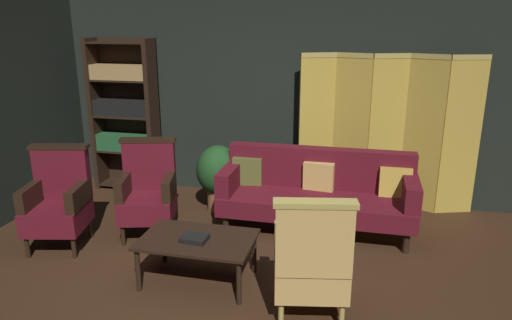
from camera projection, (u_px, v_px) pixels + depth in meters
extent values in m
plane|color=#331E11|center=(235.00, 289.00, 4.10)|extent=(10.00, 10.00, 0.00)
cube|color=black|center=(285.00, 91.00, 5.99)|extent=(7.20, 0.10, 2.80)
cube|color=#B29338|center=(316.00, 130.00, 5.84)|extent=(0.42, 0.24, 1.90)
cube|color=tan|center=(319.00, 55.00, 5.58)|extent=(0.42, 0.25, 0.06)
cube|color=#B29338|center=(351.00, 131.00, 5.78)|extent=(0.44, 0.18, 1.90)
cube|color=tan|center=(355.00, 55.00, 5.51)|extent=(0.45, 0.19, 0.06)
cube|color=#B29338|center=(386.00, 133.00, 5.69)|extent=(0.44, 0.21, 1.90)
cube|color=tan|center=(393.00, 56.00, 5.43)|extent=(0.44, 0.21, 0.06)
cube|color=#B29338|center=(423.00, 135.00, 5.60)|extent=(0.43, 0.21, 1.90)
cube|color=tan|center=(431.00, 56.00, 5.34)|extent=(0.44, 0.22, 0.06)
cube|color=#B29338|center=(461.00, 137.00, 5.49)|extent=(0.45, 0.17, 1.90)
cube|color=tan|center=(472.00, 57.00, 5.22)|extent=(0.45, 0.18, 0.06)
cube|color=black|center=(97.00, 115.00, 6.40)|extent=(0.06, 0.32, 2.05)
cube|color=black|center=(153.00, 118.00, 6.22)|extent=(0.06, 0.32, 2.05)
cube|color=black|center=(130.00, 114.00, 6.45)|extent=(0.90, 0.02, 2.05)
cube|color=black|center=(130.00, 184.00, 6.59)|extent=(0.86, 0.30, 0.02)
cube|color=black|center=(127.00, 151.00, 6.45)|extent=(0.86, 0.30, 0.02)
cube|color=#1E4C28|center=(126.00, 142.00, 6.39)|extent=(0.78, 0.22, 0.22)
cube|color=black|center=(125.00, 116.00, 6.31)|extent=(0.86, 0.30, 0.02)
cube|color=black|center=(123.00, 108.00, 6.26)|extent=(0.78, 0.22, 0.21)
cube|color=black|center=(122.00, 80.00, 6.17)|extent=(0.86, 0.30, 0.02)
cube|color=#9E7A47|center=(120.00, 72.00, 6.13)|extent=(0.78, 0.22, 0.19)
cube|color=black|center=(119.00, 43.00, 6.04)|extent=(0.86, 0.30, 0.02)
cylinder|color=black|center=(226.00, 225.00, 5.13)|extent=(0.07, 0.07, 0.22)
cylinder|color=black|center=(406.00, 242.00, 4.72)|extent=(0.07, 0.07, 0.22)
cylinder|color=black|center=(240.00, 205.00, 5.69)|extent=(0.07, 0.07, 0.22)
cylinder|color=black|center=(402.00, 219.00, 5.28)|extent=(0.07, 0.07, 0.22)
cube|color=#4C0F19|center=(316.00, 204.00, 5.15)|extent=(2.10, 0.76, 0.20)
cube|color=#4C0F19|center=(320.00, 167.00, 5.34)|extent=(2.10, 0.18, 0.46)
cube|color=#4C0F19|center=(230.00, 178.00, 5.29)|extent=(0.16, 0.68, 0.26)
cube|color=#4C0F19|center=(411.00, 192.00, 4.87)|extent=(0.16, 0.68, 0.26)
cube|color=#4C5123|center=(247.00, 172.00, 5.44)|extent=(0.35, 0.16, 0.34)
cube|color=tan|center=(319.00, 177.00, 5.26)|extent=(0.35, 0.15, 0.34)
cube|color=#B79338|center=(395.00, 183.00, 5.08)|extent=(0.35, 0.15, 0.35)
cylinder|color=black|center=(138.00, 270.00, 4.02)|extent=(0.04, 0.04, 0.39)
cylinder|color=black|center=(239.00, 283.00, 3.82)|extent=(0.04, 0.04, 0.39)
cylinder|color=black|center=(164.00, 242.00, 4.53)|extent=(0.04, 0.04, 0.39)
cylinder|color=black|center=(254.00, 252.00, 4.33)|extent=(0.04, 0.04, 0.39)
cube|color=black|center=(197.00, 240.00, 4.11)|extent=(1.00, 0.64, 0.03)
cylinder|color=tan|center=(334.00, 283.00, 3.98)|extent=(0.04, 0.04, 0.22)
cylinder|color=tan|center=(280.00, 282.00, 4.00)|extent=(0.04, 0.04, 0.22)
cylinder|color=tan|center=(342.00, 316.00, 3.54)|extent=(0.04, 0.04, 0.22)
cylinder|color=tan|center=(281.00, 314.00, 3.56)|extent=(0.04, 0.04, 0.22)
cube|color=tan|center=(310.00, 273.00, 3.70)|extent=(0.66, 0.66, 0.24)
cube|color=tan|center=(314.00, 241.00, 3.37)|extent=(0.57, 0.22, 0.54)
cube|color=tan|center=(316.00, 204.00, 3.29)|extent=(0.61, 0.24, 0.04)
cube|color=tan|center=(342.00, 247.00, 3.63)|extent=(0.18, 0.51, 0.22)
cube|color=tan|center=(280.00, 246.00, 3.65)|extent=(0.18, 0.51, 0.22)
cylinder|color=black|center=(123.00, 235.00, 4.87)|extent=(0.04, 0.04, 0.22)
cylinder|color=black|center=(167.00, 235.00, 4.89)|extent=(0.04, 0.04, 0.22)
cylinder|color=black|center=(133.00, 218.00, 5.32)|extent=(0.04, 0.04, 0.22)
cylinder|color=black|center=(173.00, 217.00, 5.33)|extent=(0.04, 0.04, 0.22)
cube|color=#4C0F19|center=(148.00, 206.00, 5.04)|extent=(0.69, 0.69, 0.24)
cube|color=#4C0F19|center=(149.00, 165.00, 5.15)|extent=(0.57, 0.26, 0.54)
cube|color=black|center=(148.00, 140.00, 5.06)|extent=(0.61, 0.28, 0.04)
cube|color=black|center=(124.00, 186.00, 4.96)|extent=(0.22, 0.51, 0.22)
cube|color=black|center=(169.00, 186.00, 4.98)|extent=(0.22, 0.51, 0.22)
cylinder|color=black|center=(27.00, 247.00, 4.61)|extent=(0.04, 0.04, 0.22)
cylinder|color=black|center=(74.00, 248.00, 4.61)|extent=(0.04, 0.04, 0.22)
cylinder|color=black|center=(48.00, 228.00, 5.05)|extent=(0.04, 0.04, 0.22)
cylinder|color=black|center=(90.00, 228.00, 5.05)|extent=(0.04, 0.04, 0.22)
cube|color=#4C0F19|center=(57.00, 217.00, 4.77)|extent=(0.67, 0.67, 0.24)
cube|color=#4C0F19|center=(62.00, 173.00, 4.88)|extent=(0.57, 0.24, 0.54)
cube|color=black|center=(59.00, 147.00, 4.80)|extent=(0.61, 0.26, 0.04)
cube|color=black|center=(31.00, 195.00, 4.70)|extent=(0.20, 0.51, 0.22)
cube|color=black|center=(78.00, 196.00, 4.70)|extent=(0.20, 0.51, 0.22)
cylinder|color=brown|center=(219.00, 199.00, 5.79)|extent=(0.28, 0.28, 0.28)
ellipsoid|color=#193D19|center=(218.00, 170.00, 5.68)|extent=(0.53, 0.53, 0.61)
cube|color=black|center=(194.00, 238.00, 4.06)|extent=(0.24, 0.19, 0.04)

